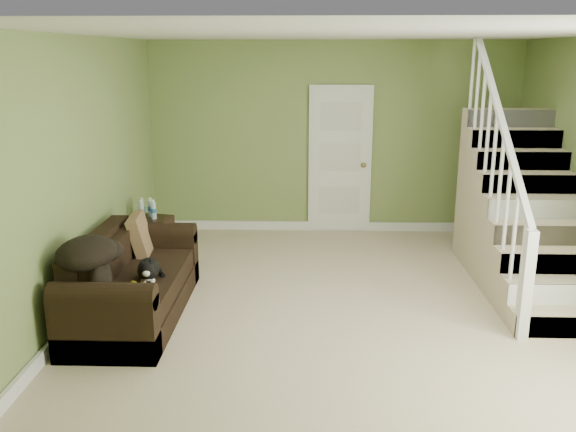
# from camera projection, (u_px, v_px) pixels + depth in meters

# --- Properties ---
(floor) EXTENTS (5.00, 5.50, 0.01)m
(floor) POSITION_uv_depth(u_px,v_px,m) (341.00, 308.00, 6.01)
(floor) COLOR tan
(floor) RESTS_ON ground
(ceiling) EXTENTS (5.00, 5.50, 0.01)m
(ceiling) POSITION_uv_depth(u_px,v_px,m) (348.00, 33.00, 5.33)
(ceiling) COLOR white
(ceiling) RESTS_ON wall_back
(wall_back) EXTENTS (5.00, 0.04, 2.60)m
(wall_back) POSITION_uv_depth(u_px,v_px,m) (333.00, 138.00, 8.32)
(wall_back) COLOR olive
(wall_back) RESTS_ON floor
(wall_front) EXTENTS (5.00, 0.04, 2.60)m
(wall_front) POSITION_uv_depth(u_px,v_px,m) (375.00, 291.00, 3.02)
(wall_front) COLOR olive
(wall_front) RESTS_ON floor
(wall_left) EXTENTS (0.04, 5.50, 2.60)m
(wall_left) POSITION_uv_depth(u_px,v_px,m) (79.00, 177.00, 5.75)
(wall_left) COLOR olive
(wall_left) RESTS_ON floor
(baseboard_back) EXTENTS (5.00, 0.04, 0.12)m
(baseboard_back) POSITION_uv_depth(u_px,v_px,m) (331.00, 226.00, 8.62)
(baseboard_back) COLOR white
(baseboard_back) RESTS_ON floor
(baseboard_left) EXTENTS (0.04, 5.50, 0.12)m
(baseboard_left) POSITION_uv_depth(u_px,v_px,m) (93.00, 299.00, 6.07)
(baseboard_left) COLOR white
(baseboard_left) RESTS_ON floor
(door) EXTENTS (0.86, 0.12, 2.02)m
(door) POSITION_uv_depth(u_px,v_px,m) (340.00, 160.00, 8.35)
(door) COLOR white
(door) RESTS_ON floor
(staircase) EXTENTS (1.00, 2.51, 2.82)m
(staircase) POSITION_uv_depth(u_px,v_px,m) (519.00, 221.00, 6.71)
(staircase) COLOR tan
(staircase) RESTS_ON floor
(sofa) EXTENTS (0.86, 1.99, 0.79)m
(sofa) POSITION_uv_depth(u_px,v_px,m) (131.00, 286.00, 5.77)
(sofa) COLOR black
(sofa) RESTS_ON floor
(side_table) EXTENTS (0.54, 0.54, 0.76)m
(side_table) POSITION_uv_depth(u_px,v_px,m) (150.00, 238.00, 7.30)
(side_table) COLOR black
(side_table) RESTS_ON floor
(cat) EXTENTS (0.30, 0.53, 0.26)m
(cat) POSITION_uv_depth(u_px,v_px,m) (148.00, 270.00, 5.55)
(cat) COLOR black
(cat) RESTS_ON sofa
(banana) EXTENTS (0.16, 0.19, 0.06)m
(banana) POSITION_uv_depth(u_px,v_px,m) (136.00, 285.00, 5.37)
(banana) COLOR yellow
(banana) RESTS_ON sofa
(throw_pillow) EXTENTS (0.27, 0.48, 0.47)m
(throw_pillow) POSITION_uv_depth(u_px,v_px,m) (141.00, 236.00, 6.30)
(throw_pillow) COLOR #4A371D
(throw_pillow) RESTS_ON sofa
(throw_blanket) EXTENTS (0.64, 0.74, 0.26)m
(throw_blanket) POSITION_uv_depth(u_px,v_px,m) (87.00, 253.00, 5.11)
(throw_blanket) COLOR black
(throw_blanket) RESTS_ON sofa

